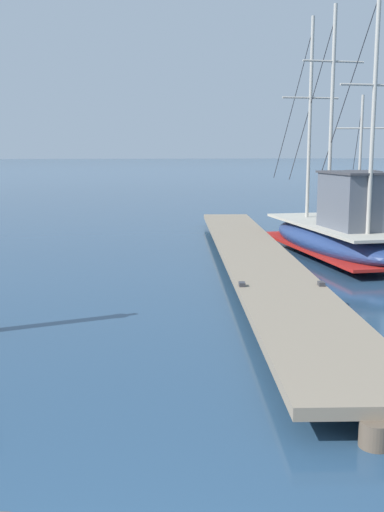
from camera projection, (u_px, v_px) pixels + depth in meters
floating_dock at (256, 257)px, 16.25m from camera, size 3.75×19.90×0.53m
fishing_boat_0 at (335, 232)px, 18.05m from camera, size 2.65×8.94×7.29m
fishing_boat_2 at (359, 215)px, 23.61m from camera, size 3.19×5.12×5.17m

